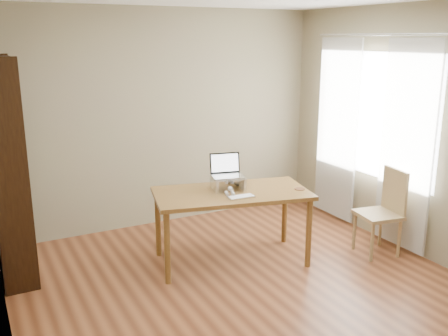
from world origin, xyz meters
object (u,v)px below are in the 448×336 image
(desk, at_px, (232,200))
(chair, at_px, (383,208))
(laptop, at_px, (225,170))
(cat, at_px, (225,183))
(bookshelf, at_px, (7,170))
(keyboard, at_px, (241,197))

(desk, height_order, chair, chair)
(laptop, height_order, cat, laptop)
(bookshelf, height_order, keyboard, bookshelf)
(desk, distance_m, keyboard, 0.24)
(bookshelf, distance_m, keyboard, 2.21)
(desk, distance_m, cat, 0.19)
(desk, relative_size, keyboard, 6.21)
(chair, bearing_deg, desk, 169.49)
(bookshelf, distance_m, desk, 2.16)
(keyboard, distance_m, chair, 1.60)
(keyboard, xyz_separation_m, chair, (1.54, -0.34, -0.26))
(bookshelf, relative_size, keyboard, 7.79)
(desk, bearing_deg, cat, 109.23)
(desk, bearing_deg, laptop, 102.80)
(cat, height_order, chair, chair)
(laptop, xyz_separation_m, keyboard, (-0.01, -0.36, -0.18))
(desk, xyz_separation_m, cat, (-0.01, 0.11, 0.15))
(cat, bearing_deg, bookshelf, -176.72)
(keyboard, relative_size, cat, 0.56)
(bookshelf, relative_size, laptop, 5.92)
(cat, xyz_separation_m, chair, (1.54, -0.67, -0.32))
(bookshelf, xyz_separation_m, chair, (3.52, -1.28, -0.55))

